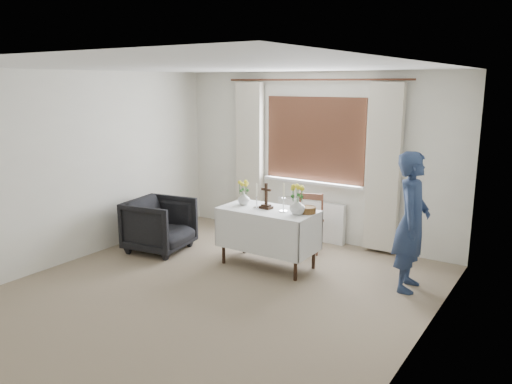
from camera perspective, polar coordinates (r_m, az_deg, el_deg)
ground at (r=5.79m, az=-5.01°, el=-11.49°), size 5.00×5.00×0.00m
altar_table at (r=6.47m, az=1.38°, el=-5.25°), size 1.24×0.64×0.76m
wooden_chair at (r=7.06m, az=6.01°, el=-3.59°), size 0.46×0.46×0.81m
armchair at (r=7.19m, az=-10.95°, el=-3.71°), size 0.94×0.92×0.75m
person at (r=5.92m, az=17.37°, el=-3.27°), size 0.45×0.63×1.60m
radiator at (r=7.63m, az=6.27°, el=-3.20°), size 1.10×0.10×0.60m
wooden_cross at (r=6.36m, az=1.17°, el=-0.45°), size 0.16×0.12×0.33m
candlestick_left at (r=6.38m, az=0.07°, el=-0.44°), size 0.12×0.12×0.32m
candlestick_right at (r=6.21m, az=3.16°, el=-0.63°), size 0.12×0.12×0.36m
flower_vase_left at (r=6.58m, az=-1.40°, el=-0.73°), size 0.20×0.20×0.17m
flower_vase_right at (r=6.12m, az=4.74°, el=-1.65°), size 0.23×0.23×0.20m
wicker_basket at (r=6.20m, az=5.90°, el=-2.03°), size 0.28×0.28×0.08m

